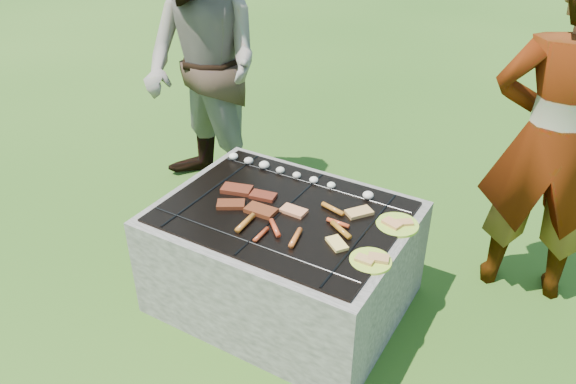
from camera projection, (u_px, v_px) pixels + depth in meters
name	position (u px, v px, depth m)	size (l,w,h in m)	color
lawn	(284.00, 299.00, 3.26)	(60.00, 60.00, 0.00)	#214B12
fire_pit	(283.00, 260.00, 3.11)	(1.30, 1.00, 0.62)	gray
mushrooms	(288.00, 172.00, 3.25)	(0.95, 0.06, 0.04)	white
pork_slabs	(247.00, 200.00, 3.01)	(0.40, 0.28, 0.02)	#97321B
sausages	(297.00, 226.00, 2.79)	(0.53, 0.47, 0.03)	orange
bread_on_grate	(329.00, 219.00, 2.85)	(0.46, 0.44, 0.02)	tan
plate_far	(397.00, 224.00, 2.83)	(0.27, 0.27, 0.03)	#FCF83C
plate_near	(371.00, 260.00, 2.58)	(0.25, 0.25, 0.03)	#ECF23A
cook	(554.00, 142.00, 2.90)	(0.68, 0.45, 1.87)	#A9988D
bystander	(203.00, 69.00, 3.79)	(0.93, 0.73, 1.92)	gray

